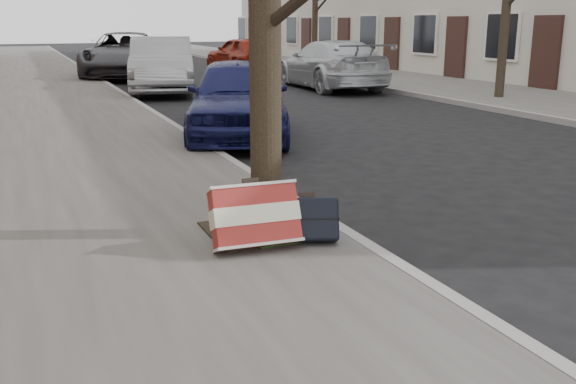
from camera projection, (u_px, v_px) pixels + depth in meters
name	position (u px, v px, depth m)	size (l,w,h in m)	color
ground	(527.00, 257.00, 5.42)	(120.00, 120.00, 0.00)	black
near_sidewalk	(22.00, 93.00, 17.37)	(5.00, 70.00, 0.12)	#65625C
far_sidewalk	(388.00, 79.00, 21.69)	(4.00, 70.00, 0.12)	slate
dirt_patch	(256.00, 231.00, 5.70)	(0.85, 0.85, 0.01)	black
suitcase_red	(255.00, 216.00, 5.22)	(0.70, 0.19, 0.51)	maroon
suitcase_navy	(307.00, 219.00, 5.37)	(0.52, 0.17, 0.37)	black
car_near_front	(238.00, 97.00, 10.87)	(1.61, 4.00, 1.36)	#14174A
car_near_mid	(162.00, 65.00, 17.78)	(1.62, 4.64, 1.53)	#9EA0A4
car_near_back	(125.00, 55.00, 22.59)	(2.62, 5.68, 1.58)	#35353A
car_far_front	(330.00, 65.00, 18.82)	(1.98, 4.87, 1.41)	#B8BCC1
car_far_back	(242.00, 54.00, 25.71)	(1.62, 4.03, 1.37)	maroon
tree_far_a	(507.00, 0.00, 15.33)	(0.22, 0.22, 4.61)	black
tree_far_b	(315.00, 3.00, 24.88)	(0.22, 0.22, 4.99)	black
tree_far_c	(252.00, 5.00, 31.30)	(0.21, 0.21, 5.16)	black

